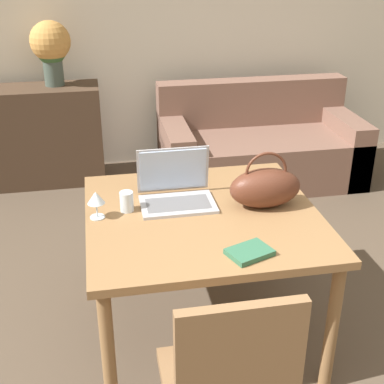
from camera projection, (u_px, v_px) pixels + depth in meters
The scene contains 10 objects.
wall_back at pixel (156, 13), 4.62m from camera, with size 10.00×0.06×2.70m.
dining_table at pixel (203, 228), 2.65m from camera, with size 1.13×1.09×0.74m.
couch at pixel (259, 148), 4.67m from camera, with size 1.69×0.85×0.82m.
sideboard at pixel (42, 136), 4.54m from camera, with size 1.02×0.40×0.84m.
laptop at pixel (176, 188), 2.71m from camera, with size 0.37×0.29×0.26m.
drinking_glass at pixel (127, 201), 2.62m from camera, with size 0.07×0.07×0.10m.
wine_glass at pixel (96, 199), 2.53m from camera, with size 0.08×0.08×0.14m.
handbag at pixel (265, 187), 2.64m from camera, with size 0.36×0.19×0.29m.
flower_vase at pixel (51, 47), 4.28m from camera, with size 0.32×0.32×0.52m.
book at pixel (250, 252), 2.27m from camera, with size 0.22×0.19×0.02m.
Camera 1 is at (-0.59, -1.53, 1.97)m, focal length 50.00 mm.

